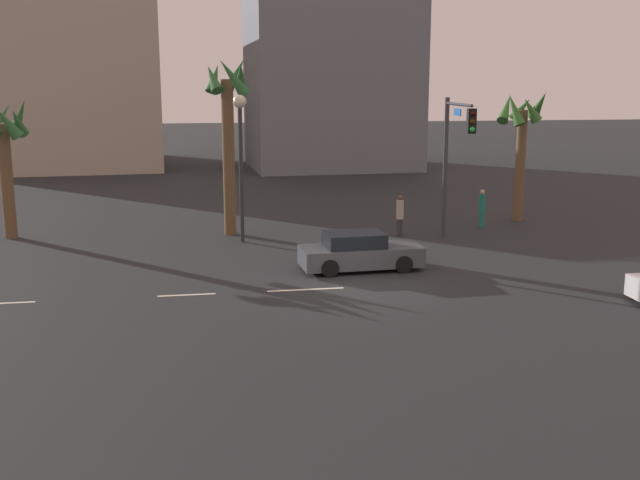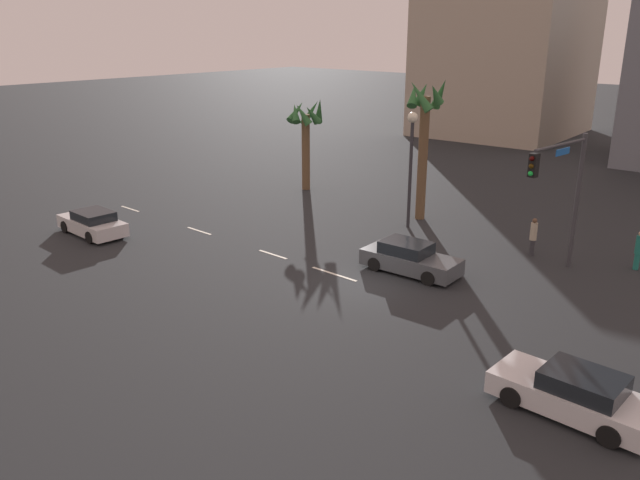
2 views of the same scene
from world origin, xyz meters
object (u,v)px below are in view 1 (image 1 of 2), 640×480
at_px(pedestrian_1, 400,214).
at_px(building_3, 74,86).
at_px(car_0, 359,252).
at_px(palm_tree_0, 228,115).
at_px(streetlamp, 240,140).
at_px(pedestrian_0, 482,207).
at_px(palm_tree_1, 521,128).
at_px(palm_tree_2, 4,141).
at_px(traffic_signal, 454,146).

height_order(pedestrian_1, building_3, building_3).
relative_size(car_0, palm_tree_0, 0.57).
xyz_separation_m(car_0, palm_tree_0, (-4.31, 7.50, 4.73)).
height_order(streetlamp, pedestrian_0, streetlamp).
xyz_separation_m(car_0, palm_tree_1, (9.99, 8.60, 3.93)).
bearing_deg(palm_tree_2, palm_tree_0, -5.25).
xyz_separation_m(traffic_signal, palm_tree_1, (5.05, 4.57, 0.44)).
height_order(pedestrian_1, palm_tree_0, palm_tree_0).
distance_m(pedestrian_1, palm_tree_0, 8.82).
xyz_separation_m(traffic_signal, pedestrian_0, (2.60, 3.11, -3.18)).
bearing_deg(car_0, streetlamp, 124.58).
bearing_deg(streetlamp, palm_tree_0, 102.34).
relative_size(streetlamp, pedestrian_1, 3.38).
xyz_separation_m(pedestrian_1, building_3, (-18.53, 33.73, 5.52)).
height_order(traffic_signal, palm_tree_2, palm_tree_2).
xyz_separation_m(pedestrian_0, pedestrian_1, (-4.39, -1.31, 0.02)).
relative_size(palm_tree_1, palm_tree_2, 1.05).
bearing_deg(palm_tree_2, streetlamp, -15.04).
distance_m(streetlamp, building_3, 35.82).
relative_size(palm_tree_2, building_3, 0.39).
height_order(palm_tree_2, building_3, building_3).
relative_size(pedestrian_0, building_3, 0.12).
distance_m(streetlamp, pedestrian_1, 7.84).
height_order(traffic_signal, building_3, building_3).
bearing_deg(palm_tree_1, streetlamp, -168.16).
bearing_deg(building_3, palm_tree_0, -74.10).
relative_size(traffic_signal, pedestrian_0, 3.38).
distance_m(car_0, pedestrian_1, 6.63).
relative_size(pedestrian_0, palm_tree_0, 0.23).
bearing_deg(palm_tree_2, building_3, 92.50).
height_order(palm_tree_1, building_3, building_3).
xyz_separation_m(streetlamp, building_3, (-11.46, 33.87, 2.12)).
bearing_deg(traffic_signal, pedestrian_1, 134.84).
relative_size(car_0, traffic_signal, 0.74).
bearing_deg(palm_tree_0, palm_tree_2, 174.75).
bearing_deg(palm_tree_1, car_0, -139.28).
xyz_separation_m(pedestrian_1, palm_tree_2, (-17.16, 2.57, 3.27)).
xyz_separation_m(pedestrian_0, palm_tree_0, (-11.85, 0.37, 4.41)).
bearing_deg(streetlamp, building_3, 108.69).
bearing_deg(car_0, palm_tree_0, 119.90).
bearing_deg(building_3, streetlamp, -74.44).
bearing_deg(pedestrian_0, car_0, -136.57).
relative_size(traffic_signal, building_3, 0.39).
bearing_deg(pedestrian_0, building_3, 125.25).
relative_size(car_0, pedestrian_0, 2.48).
height_order(car_0, palm_tree_1, palm_tree_1).
distance_m(pedestrian_1, palm_tree_1, 8.20).
height_order(palm_tree_0, palm_tree_1, palm_tree_0).
height_order(pedestrian_0, palm_tree_0, palm_tree_0).
xyz_separation_m(traffic_signal, palm_tree_0, (-9.25, 3.47, 1.23)).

